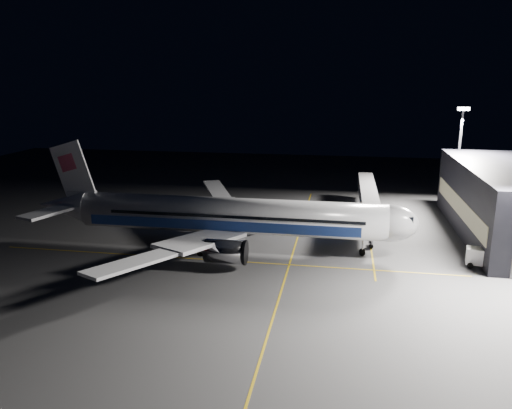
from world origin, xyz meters
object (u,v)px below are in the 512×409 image
at_px(service_truck, 486,258).
at_px(safety_cone_a, 260,222).
at_px(baggage_tug, 239,224).
at_px(airliner, 224,216).
at_px(floodlight_mast_north, 459,149).
at_px(safety_cone_c, 244,221).
at_px(safety_cone_b, 203,236).
at_px(jet_bridge, 369,199).

relative_size(service_truck, safety_cone_a, 11.18).
distance_m(service_truck, baggage_tug, 40.49).
distance_m(airliner, baggage_tug, 11.11).
relative_size(floodlight_mast_north, baggage_tug, 7.85).
bearing_deg(baggage_tug, safety_cone_c, 85.74).
height_order(safety_cone_b, safety_cone_c, safety_cone_c).
bearing_deg(jet_bridge, airliner, -141.96).
distance_m(floodlight_mast_north, baggage_tug, 47.76).
bearing_deg(safety_cone_b, safety_cone_a, 50.53).
bearing_deg(safety_cone_a, floodlight_mast_north, 25.61).
height_order(airliner, floodlight_mast_north, floodlight_mast_north).
xyz_separation_m(jet_bridge, baggage_tug, (-22.94, -7.81, -3.71)).
relative_size(baggage_tug, safety_cone_a, 5.15).
xyz_separation_m(airliner, safety_cone_b, (-4.77, 4.00, -4.87)).
distance_m(jet_bridge, baggage_tug, 24.51).
xyz_separation_m(service_truck, baggage_tug, (-38.49, 12.57, -0.61)).
xyz_separation_m(airliner, baggage_tug, (0.14, 10.24, -4.29)).
bearing_deg(baggage_tug, service_truck, -18.97).
distance_m(floodlight_mast_north, safety_cone_b, 55.06).
height_order(jet_bridge, floodlight_mast_north, floodlight_mast_north).
relative_size(safety_cone_b, safety_cone_c, 0.94).
height_order(airliner, jet_bridge, airliner).
height_order(jet_bridge, baggage_tug, jet_bridge).
bearing_deg(safety_cone_a, safety_cone_c, 178.57).
relative_size(airliner, safety_cone_a, 119.96).
relative_size(baggage_tug, safety_cone_b, 4.48).
bearing_deg(floodlight_mast_north, safety_cone_a, -154.39).
xyz_separation_m(baggage_tug, safety_cone_c, (0.22, 3.76, -0.56)).
xyz_separation_m(floodlight_mast_north, safety_cone_b, (-45.85, -27.99, -12.08)).
height_order(airliner, safety_cone_c, airliner).
distance_m(safety_cone_a, safety_cone_b, 12.86).
bearing_deg(floodlight_mast_north, jet_bridge, -142.26).
distance_m(jet_bridge, service_truck, 25.82).
xyz_separation_m(baggage_tug, safety_cone_a, (3.26, 3.68, -0.62)).
relative_size(floodlight_mast_north, safety_cone_a, 40.39).
bearing_deg(service_truck, baggage_tug, 172.79).
relative_size(airliner, safety_cone_c, 98.17).
bearing_deg(safety_cone_c, safety_cone_b, -117.18).
distance_m(service_truck, safety_cone_b, 43.88).
bearing_deg(safety_cone_a, service_truck, -24.76).
distance_m(floodlight_mast_north, safety_cone_c, 46.11).
relative_size(jet_bridge, floodlight_mast_north, 1.66).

